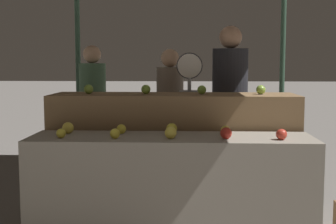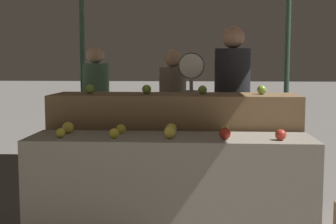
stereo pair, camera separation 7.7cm
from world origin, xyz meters
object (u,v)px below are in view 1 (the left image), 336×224
Objects in this scene: produce_scale at (189,95)px; person_customer_left at (93,102)px; person_vendor_at_scale at (230,99)px; person_customer_right at (170,107)px.

person_customer_left is at bearing 143.22° from produce_scale.
person_vendor_at_scale reaches higher than produce_scale.
person_customer_left is at bearing -30.14° from person_customer_right.
person_vendor_at_scale is 0.75m from person_customer_right.
person_customer_left is 0.96m from person_customer_right.
person_vendor_at_scale is (0.42, 0.21, -0.05)m from produce_scale.
person_customer_left is (-1.14, 0.85, -0.14)m from produce_scale.
person_customer_left reaches higher than produce_scale.
person_customer_right reaches higher than produce_scale.
produce_scale is at bearing 95.27° from person_customer_right.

